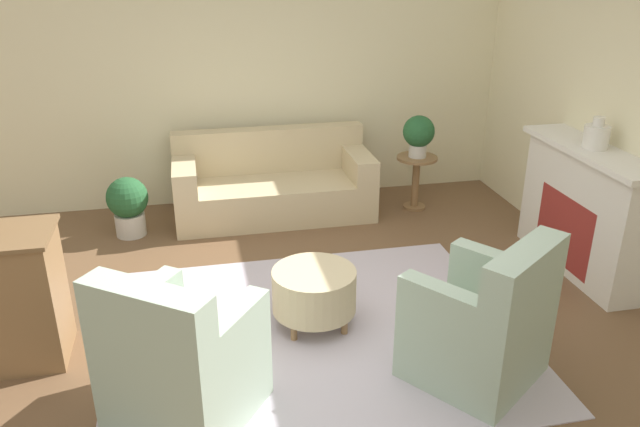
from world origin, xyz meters
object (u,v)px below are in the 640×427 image
object	(u,v)px
armchair_right	(484,326)
ottoman_table	(314,291)
armchair_left	(179,364)
potted_plant_floor	(128,204)
couch	(273,186)
vase_mantel_near	(596,136)
potted_plant_on_side_table	(419,134)
side_table	(416,174)

from	to	relation	value
armchair_right	ottoman_table	distance (m)	1.30
armchair_left	potted_plant_floor	distance (m)	2.90
armchair_right	potted_plant_floor	distance (m)	3.77
armchair_right	couch	bearing A→B (deg)	107.16
armchair_left	armchair_right	xyz separation A→B (m)	(1.96, 0.00, 0.00)
armchair_right	vase_mantel_near	size ratio (longest dim) A/B	4.03
armchair_right	vase_mantel_near	xyz separation A→B (m)	(1.53, 1.27, 0.85)
armchair_left	vase_mantel_near	distance (m)	3.81
armchair_left	armchair_right	bearing A→B (deg)	0.00
couch	armchair_left	size ratio (longest dim) A/B	1.94
armchair_left	vase_mantel_near	world-z (taller)	vase_mantel_near
potted_plant_on_side_table	armchair_right	bearing A→B (deg)	-101.60
armchair_left	side_table	bearing A→B (deg)	48.89
couch	vase_mantel_near	xyz separation A→B (m)	(2.49, -1.84, 0.93)
couch	armchair_right	size ratio (longest dim) A/B	1.94
vase_mantel_near	potted_plant_floor	world-z (taller)	vase_mantel_near
ottoman_table	vase_mantel_near	size ratio (longest dim) A/B	2.40
armchair_left	potted_plant_floor	world-z (taller)	armchair_left
couch	potted_plant_on_side_table	size ratio (longest dim) A/B	4.61
armchair_left	ottoman_table	size ratio (longest dim) A/B	1.68
vase_mantel_near	potted_plant_on_side_table	xyz separation A→B (m)	(-0.93, 1.67, -0.39)
potted_plant_on_side_table	side_table	bearing A→B (deg)	90.00
side_table	couch	bearing A→B (deg)	173.70
ottoman_table	potted_plant_floor	bearing A→B (deg)	126.94
armchair_left	ottoman_table	world-z (taller)	armchair_left
ottoman_table	potted_plant_on_side_table	distance (m)	2.66
armchair_left	ottoman_table	xyz separation A→B (m)	(1.00, 0.87, -0.11)
armchair_right	vase_mantel_near	bearing A→B (deg)	39.74
side_table	potted_plant_floor	bearing A→B (deg)	-178.51
armchair_left	ottoman_table	bearing A→B (deg)	41.06
ottoman_table	couch	bearing A→B (deg)	89.96
ottoman_table	vase_mantel_near	distance (m)	2.70
potted_plant_on_side_table	potted_plant_floor	size ratio (longest dim) A/B	0.74
couch	armchair_right	xyz separation A→B (m)	(0.96, -3.11, 0.08)
potted_plant_on_side_table	potted_plant_floor	distance (m)	3.11
ottoman_table	potted_plant_on_side_table	xyz separation A→B (m)	(1.57, 2.07, 0.57)
potted_plant_on_side_table	armchair_left	bearing A→B (deg)	-131.11
armchair_left	potted_plant_floor	xyz separation A→B (m)	(-0.50, 2.86, -0.06)
armchair_left	potted_plant_floor	bearing A→B (deg)	99.85
armchair_left	side_table	size ratio (longest dim) A/B	1.79
armchair_right	potted_plant_floor	size ratio (longest dim) A/B	1.76
armchair_right	potted_plant_on_side_table	size ratio (longest dim) A/B	2.38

